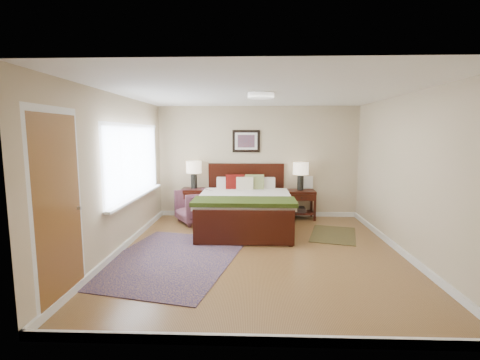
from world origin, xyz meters
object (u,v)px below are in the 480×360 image
(lamp_right, at_px, (301,171))
(rug_persian, at_px, (171,259))
(nightstand_left, at_px, (194,194))
(lamp_left, at_px, (194,170))
(bed, at_px, (245,201))
(armchair, at_px, (196,206))
(nightstand_right, at_px, (300,201))

(lamp_right, xyz_separation_m, rug_persian, (-2.29, -2.65, -1.07))
(nightstand_left, distance_m, lamp_left, 0.56)
(nightstand_left, height_order, lamp_left, lamp_left)
(bed, distance_m, lamp_right, 1.57)
(rug_persian, bearing_deg, armchair, 101.42)
(lamp_right, height_order, armchair, lamp_right)
(lamp_right, bearing_deg, bed, -144.39)
(lamp_right, bearing_deg, armchair, -169.19)
(nightstand_right, xyz_separation_m, rug_persian, (-2.29, -2.64, -0.39))
(lamp_right, bearing_deg, lamp_left, 180.00)
(nightstand_left, relative_size, lamp_left, 1.09)
(lamp_right, bearing_deg, nightstand_left, -179.46)
(nightstand_left, bearing_deg, lamp_left, 90.00)
(lamp_left, bearing_deg, nightstand_left, -90.00)
(bed, bearing_deg, nightstand_right, 35.15)
(rug_persian, bearing_deg, nightstand_left, 104.04)
(nightstand_left, distance_m, armchair, 0.46)
(rug_persian, bearing_deg, lamp_left, 104.03)
(nightstand_right, bearing_deg, nightstand_left, -179.82)
(bed, bearing_deg, lamp_right, 35.61)
(nightstand_left, relative_size, rug_persian, 0.26)
(nightstand_right, bearing_deg, rug_persian, -130.97)
(bed, height_order, nightstand_left, bed)
(lamp_left, relative_size, armchair, 0.79)
(bed, height_order, armchair, bed)
(nightstand_left, xyz_separation_m, lamp_left, (0.00, 0.02, 0.56))
(lamp_left, height_order, rug_persian, lamp_left)
(armchair, bearing_deg, rug_persian, -31.98)
(nightstand_left, distance_m, rug_persian, 2.68)
(nightstand_right, xyz_separation_m, lamp_right, (-0.00, 0.01, 0.67))
(lamp_left, distance_m, armchair, 0.87)
(bed, relative_size, nightstand_right, 3.44)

